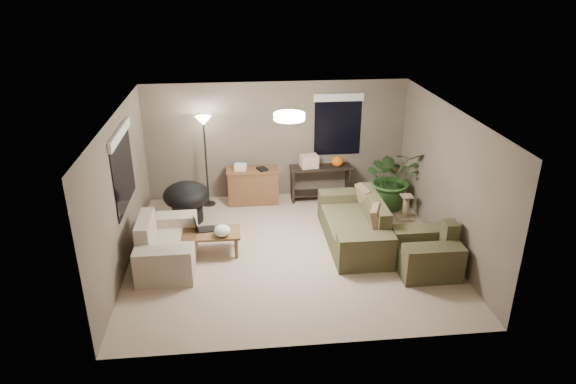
{
  "coord_description": "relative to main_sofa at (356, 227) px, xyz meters",
  "views": [
    {
      "loc": [
        -0.85,
        -7.87,
        4.57
      ],
      "look_at": [
        0.0,
        0.2,
        1.05
      ],
      "focal_mm": 32.0,
      "sensor_mm": 36.0,
      "label": 1
    }
  ],
  "objects": [
    {
      "name": "window_left",
      "position": [
        -3.97,
        0.07,
        1.49
      ],
      "size": [
        0.05,
        1.56,
        1.33
      ],
      "color": "black",
      "rests_on": "room_shell"
    },
    {
      "name": "room_shell",
      "position": [
        -1.24,
        -0.23,
        0.96
      ],
      "size": [
        5.5,
        5.5,
        5.5
      ],
      "color": "tan",
      "rests_on": "ground"
    },
    {
      "name": "main_sofa",
      "position": [
        0.0,
        0.0,
        0.0
      ],
      "size": [
        0.95,
        2.2,
        0.85
      ],
      "color": "#4A462C",
      "rests_on": "ground"
    },
    {
      "name": "pumpkin",
      "position": [
        0.02,
        1.92,
        0.56
      ],
      "size": [
        0.29,
        0.29,
        0.21
      ],
      "primitive_type": "ellipsoid",
      "rotation": [
        0.0,
        0.0,
        0.11
      ],
      "color": "orange",
      "rests_on": "console_table"
    },
    {
      "name": "papasan_chair",
      "position": [
        -3.1,
        1.17,
        0.17
      ],
      "size": [
        1.09,
        1.09,
        0.8
      ],
      "color": "black",
      "rests_on": "ground"
    },
    {
      "name": "desk",
      "position": [
        -1.78,
        1.92,
        0.08
      ],
      "size": [
        1.1,
        0.5,
        0.75
      ],
      "color": "brown",
      "rests_on": "ground"
    },
    {
      "name": "desk_papers",
      "position": [
        -1.93,
        1.91,
        0.51
      ],
      "size": [
        0.71,
        0.3,
        0.12
      ],
      "color": "silver",
      "rests_on": "desk"
    },
    {
      "name": "coffee_table",
      "position": [
        -2.59,
        -0.19,
        0.06
      ],
      "size": [
        1.0,
        0.55,
        0.42
      ],
      "color": "brown",
      "rests_on": "ground"
    },
    {
      "name": "plastic_bag",
      "position": [
        -2.39,
        -0.34,
        0.22
      ],
      "size": [
        0.29,
        0.26,
        0.2
      ],
      "primitive_type": "ellipsoid",
      "rotation": [
        0.0,
        0.0,
        0.02
      ],
      "color": "white",
      "rests_on": "coffee_table"
    },
    {
      "name": "houseplant",
      "position": [
        1.07,
        1.38,
        0.21
      ],
      "size": [
        1.17,
        1.3,
        1.02
      ],
      "primitive_type": "imported",
      "color": "#2D5923",
      "rests_on": "ground"
    },
    {
      "name": "ceiling_fixture",
      "position": [
        -1.24,
        -0.23,
        2.15
      ],
      "size": [
        0.5,
        0.5,
        0.1
      ],
      "primitive_type": "cylinder",
      "color": "white",
      "rests_on": "room_shell"
    },
    {
      "name": "window_back",
      "position": [
        0.06,
        2.24,
        1.49
      ],
      "size": [
        1.06,
        0.05,
        1.33
      ],
      "color": "black",
      "rests_on": "room_shell"
    },
    {
      "name": "laptop",
      "position": [
        -2.76,
        -0.09,
        0.19
      ],
      "size": [
        0.4,
        0.27,
        0.24
      ],
      "color": "black",
      "rests_on": "coffee_table"
    },
    {
      "name": "console_table",
      "position": [
        -0.33,
        1.92,
        0.14
      ],
      "size": [
        1.3,
        0.4,
        0.75
      ],
      "color": "black",
      "rests_on": "ground"
    },
    {
      "name": "throw_pillows",
      "position": [
        0.26,
        -0.0,
        0.36
      ],
      "size": [
        0.38,
        1.4,
        0.47
      ],
      "color": "#8C7251",
      "rests_on": "main_sofa"
    },
    {
      "name": "loveseat",
      "position": [
        -3.34,
        -0.41,
        0.0
      ],
      "size": [
        0.9,
        1.6,
        0.85
      ],
      "color": "beige",
      "rests_on": "ground"
    },
    {
      "name": "floor_lamp",
      "position": [
        -2.73,
        1.91,
        1.3
      ],
      "size": [
        0.32,
        0.32,
        1.91
      ],
      "color": "black",
      "rests_on": "ground"
    },
    {
      "name": "armchair",
      "position": [
        0.94,
        -1.06,
        0.0
      ],
      "size": [
        0.95,
        1.0,
        0.85
      ],
      "color": "#49462C",
      "rests_on": "ground"
    },
    {
      "name": "cardboard_box",
      "position": [
        -0.58,
        1.92,
        0.59
      ],
      "size": [
        0.39,
        0.31,
        0.27
      ],
      "primitive_type": "cube",
      "rotation": [
        0.0,
        0.0,
        0.15
      ],
      "color": "beige",
      "rests_on": "console_table"
    },
    {
      "name": "cat_scratching_post",
      "position": [
        1.2,
        0.81,
        -0.08
      ],
      "size": [
        0.32,
        0.32,
        0.5
      ],
      "color": "tan",
      "rests_on": "ground"
    }
  ]
}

